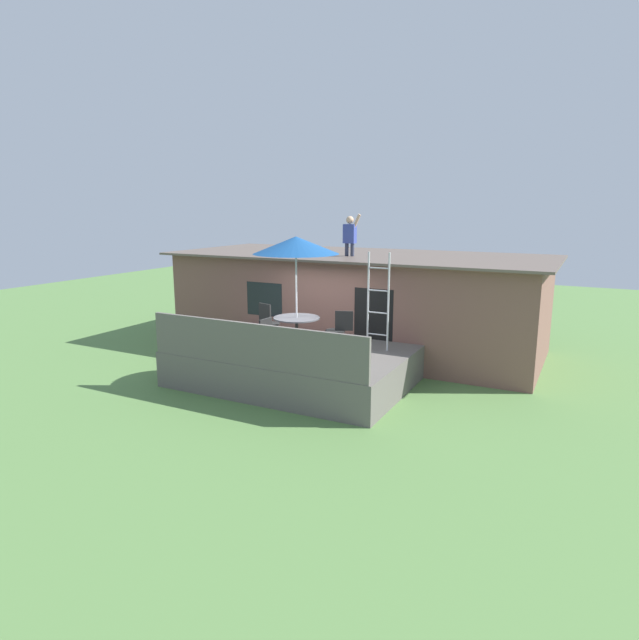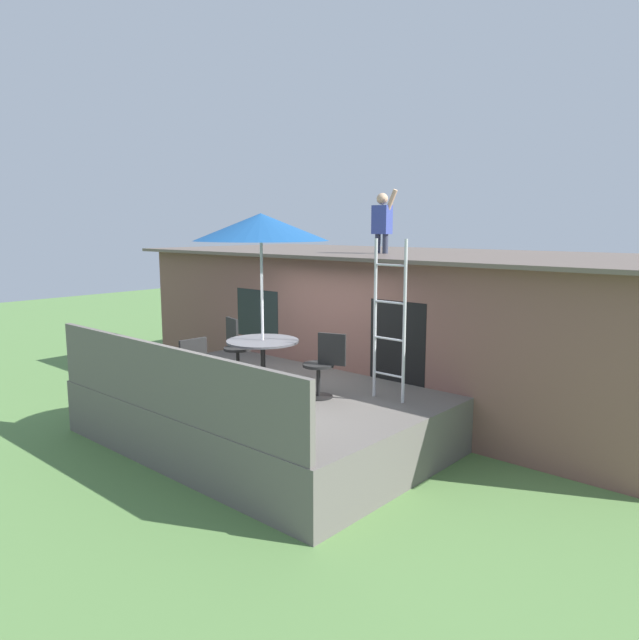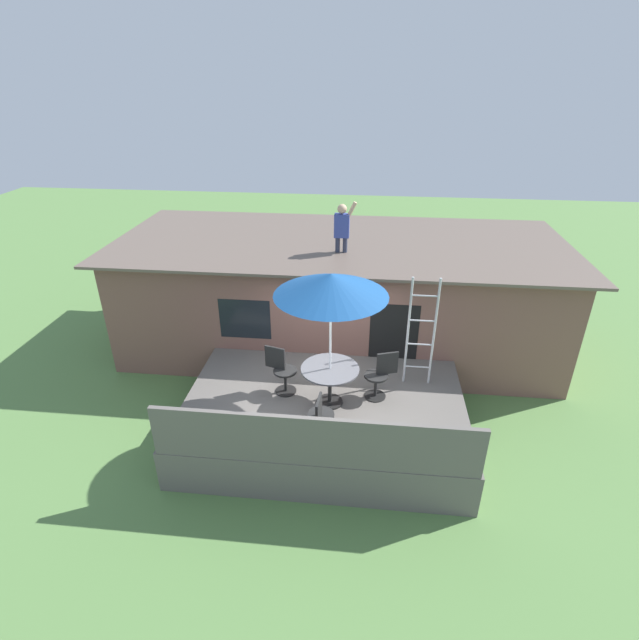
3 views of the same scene
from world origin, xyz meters
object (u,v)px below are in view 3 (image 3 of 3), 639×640
Objects in this scene: person_figure at (342,225)px; patio_chair_left at (282,370)px; patio_table at (330,376)px; patio_umbrella at (331,285)px; patio_chair_near at (320,418)px; patio_chair_right at (380,375)px; step_ladder at (421,333)px.

person_figure is 3.45m from patio_chair_left.
patio_table is 0.41× the size of patio_umbrella.
patio_chair_near is (0.86, -1.31, 0.00)m from patio_chair_left.
patio_chair_left is at bearing 163.34° from patio_umbrella.
person_figure reaches higher than patio_chair_right.
patio_chair_left is 1.00× the size of patio_chair_right.
person_figure is (-0.01, 2.91, 1.91)m from patio_table.
person_figure is at bearing 2.92° from patio_chair_near.
patio_table is 0.95m from patio_chair_right.
patio_umbrella is at bearing 0.00° from patio_chair_near.
patio_umbrella is at bearing -63.43° from patio_table.
person_figure is 4.43m from patio_chair_near.
patio_table is at bearing 0.00° from patio_chair_left.
patio_chair_right is 1.64m from patio_chair_near.
patio_table is 0.47× the size of step_ladder.
patio_chair_near is at bearing -93.75° from patio_umbrella.
patio_table is at bearing -152.71° from step_ladder.
patio_chair_right is at bearing 18.51° from patio_umbrella.
patio_table is at bearing -89.79° from person_figure.
step_ladder is 1.10m from patio_chair_right.
person_figure is at bearing 128.11° from step_ladder.
patio_table is 0.98m from patio_chair_left.
step_ladder is 1.98× the size of person_figure.
person_figure is 1.21× the size of patio_chair_right.
person_figure is (-1.63, 2.07, 1.39)m from step_ladder.
step_ladder is (1.62, 0.83, 0.51)m from patio_table.
patio_chair_right is (-0.72, -0.53, -0.64)m from step_ladder.
patio_umbrella is 2.76× the size of patio_chair_near.
patio_table is at bearing 0.00° from patio_chair_right.
step_ladder is 2.59m from patio_chair_near.
patio_chair_near is at bearing -93.75° from patio_table.
patio_table is 1.04m from patio_chair_near.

